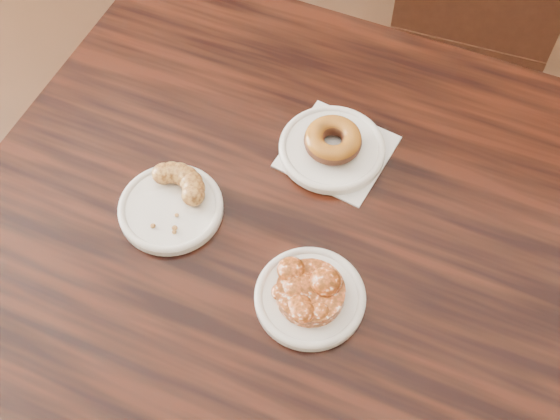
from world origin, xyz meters
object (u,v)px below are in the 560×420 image
(apple_fritter, at_px, (310,291))
(cruller_fragment, at_px, (169,201))
(chair_far, at_px, (479,1))
(glazed_donut, at_px, (333,140))
(cafe_table, at_px, (273,319))

(apple_fritter, distance_m, cruller_fragment, 0.26)
(chair_far, distance_m, glazed_donut, 0.88)
(chair_far, distance_m, apple_fritter, 1.11)
(chair_far, bearing_deg, cafe_table, 77.22)
(glazed_donut, bearing_deg, cafe_table, -107.74)
(cafe_table, xyz_separation_m, chair_far, (0.22, 0.95, 0.08))
(chair_far, distance_m, cruller_fragment, 1.10)
(chair_far, xyz_separation_m, glazed_donut, (-0.17, -0.79, 0.33))
(apple_fritter, bearing_deg, glazed_donut, 99.97)
(cafe_table, xyz_separation_m, cruller_fragment, (-0.15, -0.03, 0.40))
(cafe_table, relative_size, chair_far, 1.04)
(cruller_fragment, bearing_deg, cafe_table, 11.89)
(glazed_donut, xyz_separation_m, cruller_fragment, (-0.20, -0.19, -0.00))
(chair_far, relative_size, cruller_fragment, 7.63)
(chair_far, relative_size, apple_fritter, 6.60)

